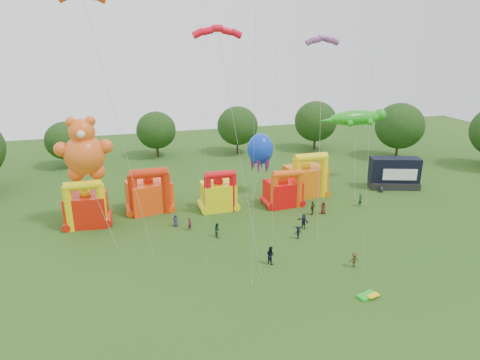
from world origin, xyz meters
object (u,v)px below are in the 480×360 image
object	(u,v)px
bouncy_castle_2	(219,194)
octopus_kite	(257,171)
bouncy_castle_0	(86,207)
stage_trailer	(394,173)
gecko_kite	(355,152)
spectator_4	(313,208)
spectator_0	(176,220)
teddy_bear_kite	(92,179)

from	to	relation	value
bouncy_castle_2	octopus_kite	distance (m)	7.58
bouncy_castle_0	bouncy_castle_2	xyz separation A→B (m)	(17.31, 0.48, -0.14)
bouncy_castle_2	stage_trailer	world-z (taller)	bouncy_castle_2
gecko_kite	spectator_4	distance (m)	14.19
bouncy_castle_2	gecko_kite	distance (m)	22.79
octopus_kite	bouncy_castle_0	bearing A→B (deg)	-171.35
octopus_kite	spectator_4	size ratio (longest dim) A/B	4.76
bouncy_castle_0	spectator_0	distance (m)	11.39
bouncy_castle_2	gecko_kite	size ratio (longest dim) A/B	0.49
spectator_0	spectator_4	bearing A→B (deg)	-8.39
bouncy_castle_0	gecko_kite	world-z (taller)	gecko_kite
teddy_bear_kite	spectator_0	size ratio (longest dim) A/B	8.73
teddy_bear_kite	spectator_4	bearing A→B (deg)	-7.23
bouncy_castle_2	teddy_bear_kite	size ratio (longest dim) A/B	0.42
teddy_bear_kite	octopus_kite	xyz separation A→B (m)	(22.77, 5.06, -2.55)
octopus_kite	spectator_4	bearing A→B (deg)	-59.60
bouncy_castle_0	spectator_0	world-z (taller)	bouncy_castle_0
octopus_kite	spectator_0	distance (m)	15.40
stage_trailer	teddy_bear_kite	distance (m)	45.13
teddy_bear_kite	bouncy_castle_2	bearing A→B (deg)	6.71
gecko_kite	spectator_0	size ratio (longest dim) A/B	7.44
gecko_kite	spectator_4	xyz separation A→B (m)	(-10.66, -7.97, -4.93)
bouncy_castle_0	stage_trailer	xyz separation A→B (m)	(46.04, 1.46, -0.03)
octopus_kite	spectator_0	size ratio (longest dim) A/B	5.81
bouncy_castle_0	octopus_kite	world-z (taller)	octopus_kite
spectator_4	gecko_kite	bearing A→B (deg)	176.41
stage_trailer	bouncy_castle_0	bearing A→B (deg)	-178.18
bouncy_castle_2	stage_trailer	size ratio (longest dim) A/B	0.73
gecko_kite	bouncy_castle_0	bearing A→B (deg)	-175.63
spectator_0	spectator_4	distance (m)	18.34
teddy_bear_kite	octopus_kite	size ratio (longest dim) A/B	1.50
bouncy_castle_0	stage_trailer	bearing A→B (deg)	1.82
octopus_kite	spectator_4	distance (m)	10.41
teddy_bear_kite	spectator_0	xyz separation A→B (m)	(9.52, -2.09, -5.76)
stage_trailer	octopus_kite	distance (m)	22.24
bouncy_castle_2	spectator_0	world-z (taller)	bouncy_castle_2
bouncy_castle_2	spectator_0	size ratio (longest dim) A/B	3.68
teddy_bear_kite	spectator_4	world-z (taller)	teddy_bear_kite
stage_trailer	octopus_kite	world-z (taller)	octopus_kite
bouncy_castle_0	spectator_0	xyz separation A→B (m)	(10.72, -3.51, -1.60)
stage_trailer	teddy_bear_kite	xyz separation A→B (m)	(-44.84, -2.88, 4.18)
bouncy_castle_0	bouncy_castle_2	size ratio (longest dim) A/B	1.07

